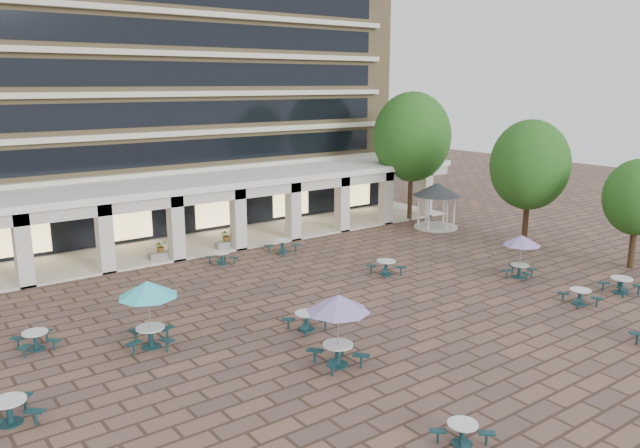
# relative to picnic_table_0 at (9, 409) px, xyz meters

# --- Properties ---
(ground) EXTENTS (120.00, 120.00, 0.00)m
(ground) POSITION_rel_picnic_table_0_xyz_m (14.00, 1.82, -0.48)
(ground) COLOR brown
(ground) RESTS_ON ground
(apartment_building) EXTENTS (40.00, 15.50, 25.20)m
(apartment_building) POSITION_rel_picnic_table_0_xyz_m (14.00, 27.29, 12.12)
(apartment_building) COLOR #907A51
(apartment_building) RESTS_ON ground
(retail_arcade) EXTENTS (42.00, 6.60, 4.40)m
(retail_arcade) POSITION_rel_picnic_table_0_xyz_m (14.00, 16.62, 2.52)
(retail_arcade) COLOR white
(retail_arcade) RESTS_ON ground
(picnic_table_0) EXTENTS (1.88, 1.88, 0.81)m
(picnic_table_0) POSITION_rel_picnic_table_0_xyz_m (0.00, 0.00, 0.00)
(picnic_table_0) COLOR #123838
(picnic_table_0) RESTS_ON ground
(picnic_table_1) EXTENTS (1.60, 1.60, 0.68)m
(picnic_table_1) POSITION_rel_picnic_table_0_xyz_m (10.48, -9.18, -0.08)
(picnic_table_1) COLOR #123838
(picnic_table_1) RESTS_ON ground
(picnic_table_3) EXTENTS (1.98, 1.98, 0.80)m
(picnic_table_3) POSITION_rel_picnic_table_0_xyz_m (27.46, -4.86, -0.01)
(picnic_table_3) COLOR #123838
(picnic_table_3) RESTS_ON ground
(picnic_table_4) EXTENTS (2.40, 2.40, 2.77)m
(picnic_table_4) POSITION_rel_picnic_table_0_xyz_m (5.76, 2.94, 1.87)
(picnic_table_4) COLOR #123838
(picnic_table_4) RESTS_ON ground
(picnic_table_5) EXTENTS (1.85, 1.85, 0.78)m
(picnic_table_5) POSITION_rel_picnic_table_0_xyz_m (11.86, 0.68, -0.02)
(picnic_table_5) COLOR #123838
(picnic_table_5) RESTS_ON ground
(picnic_table_6) EXTENTS (2.41, 2.41, 2.78)m
(picnic_table_6) POSITION_rel_picnic_table_0_xyz_m (10.79, -2.85, 1.88)
(picnic_table_6) COLOR #123838
(picnic_table_6) RESTS_ON ground
(picnic_table_7) EXTENTS (1.99, 1.99, 0.74)m
(picnic_table_7) POSITION_rel_picnic_table_0_xyz_m (24.28, -4.54, -0.04)
(picnic_table_7) COLOR #123838
(picnic_table_7) RESTS_ON ground
(picnic_table_8) EXTENTS (1.69, 1.69, 0.75)m
(picnic_table_8) POSITION_rel_picnic_table_0_xyz_m (1.97, 5.47, -0.04)
(picnic_table_8) COLOR #123838
(picnic_table_8) RESTS_ON ground
(picnic_table_10) EXTENTS (1.84, 1.84, 0.80)m
(picnic_table_10) POSITION_rel_picnic_table_0_xyz_m (20.00, 4.55, -0.01)
(picnic_table_10) COLOR #123838
(picnic_table_10) RESTS_ON ground
(picnic_table_11) EXTENTS (2.04, 2.04, 2.36)m
(picnic_table_11) POSITION_rel_picnic_table_0_xyz_m (25.52, -0.19, 1.52)
(picnic_table_11) COLOR #123838
(picnic_table_11) RESTS_ON ground
(picnic_table_12) EXTENTS (1.65, 1.65, 0.71)m
(picnic_table_12) POSITION_rel_picnic_table_0_xyz_m (13.63, 11.82, -0.06)
(picnic_table_12) COLOR #123838
(picnic_table_12) RESTS_ON ground
(picnic_table_13) EXTENTS (2.16, 2.16, 0.82)m
(picnic_table_13) POSITION_rel_picnic_table_0_xyz_m (17.87, 11.82, 0.01)
(picnic_table_13) COLOR #123838
(picnic_table_13) RESTS_ON ground
(gazebo) EXTENTS (3.56, 3.56, 3.31)m
(gazebo) POSITION_rel_picnic_table_0_xyz_m (30.65, 10.81, 2.01)
(gazebo) COLOR beige
(gazebo) RESTS_ON ground
(tree_east_a) EXTENTS (4.94, 4.94, 8.23)m
(tree_east_a) POSITION_rel_picnic_table_0_xyz_m (31.05, 3.51, 4.89)
(tree_east_a) COLOR #452E1B
(tree_east_a) RESTS_ON ground
(tree_east_b) EXTENTS (3.78, 3.78, 6.30)m
(tree_east_b) POSITION_rel_picnic_table_0_xyz_m (32.23, -2.87, 3.63)
(tree_east_b) COLOR #452E1B
(tree_east_b) RESTS_ON ground
(tree_east_c) EXTENTS (5.89, 5.89, 9.81)m
(tree_east_c) POSITION_rel_picnic_table_0_xyz_m (31.04, 13.95, 5.93)
(tree_east_c) COLOR #452E1B
(tree_east_c) RESTS_ON ground
(planter_left) EXTENTS (1.50, 0.77, 1.27)m
(planter_left) POSITION_rel_picnic_table_0_xyz_m (11.08, 14.72, 0.03)
(planter_left) COLOR gray
(planter_left) RESTS_ON ground
(planter_right) EXTENTS (1.50, 0.66, 1.34)m
(planter_right) POSITION_rel_picnic_table_0_xyz_m (15.51, 14.72, 0.09)
(planter_right) COLOR gray
(planter_right) RESTS_ON ground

